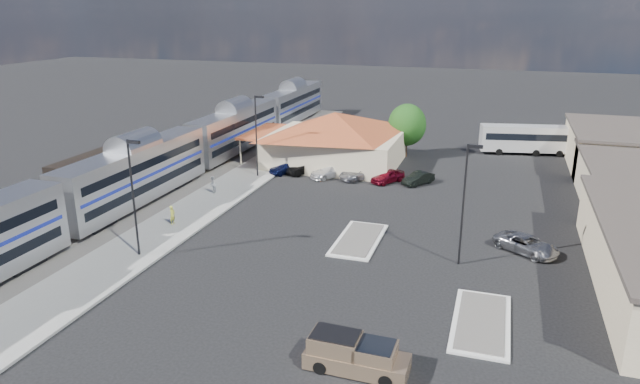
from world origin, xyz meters
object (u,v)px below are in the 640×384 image
(coach_bus, at_px, (526,138))
(suv, at_px, (527,244))
(pickup_truck, at_px, (357,355))
(station_depot, at_px, (334,138))

(coach_bus, bearing_deg, suv, 168.34)
(pickup_truck, relative_size, coach_bus, 0.47)
(station_depot, height_order, coach_bus, station_depot)
(pickup_truck, distance_m, suv, 20.27)
(station_depot, relative_size, pickup_truck, 3.41)
(coach_bus, bearing_deg, station_depot, 108.06)
(pickup_truck, xyz_separation_m, suv, (8.65, 18.33, -0.19))
(suv, relative_size, coach_bus, 0.43)
(pickup_truck, relative_size, suv, 1.09)
(station_depot, xyz_separation_m, suv, (21.30, -20.35, -2.45))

